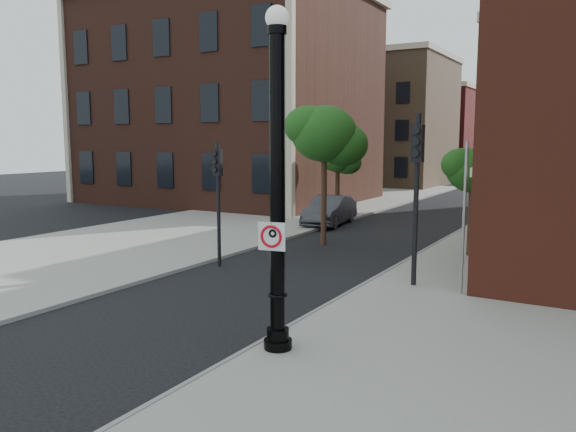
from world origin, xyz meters
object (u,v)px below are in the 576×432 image
Objects in this scene: lamppost at (278,200)px; traffic_signal_right at (417,172)px; no_parking_sign at (272,236)px; traffic_signal_left at (218,183)px; parked_car at (330,210)px.

lamppost reaches higher than traffic_signal_right.
traffic_signal_left reaches higher than no_parking_sign.
lamppost is 6.42m from traffic_signal_right.
lamppost is 8.35m from traffic_signal_left.
lamppost is 1.35× the size of traffic_signal_right.
parked_car is 0.89× the size of traffic_signal_right.
parked_car is 10.89m from traffic_signal_left.
traffic_signal_right is (7.71, -10.11, 2.69)m from parked_car.
traffic_signal_right reaches higher than no_parking_sign.
traffic_signal_left reaches higher than parked_car.
traffic_signal_left is (-5.93, 6.02, 0.43)m from no_parking_sign.
lamppost is at bearing -74.36° from parked_car.
no_parking_sign is 0.12× the size of parked_car.
traffic_signal_left is at bearing -92.00° from parked_car.
traffic_signal_right is at bearing 82.92° from lamppost.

